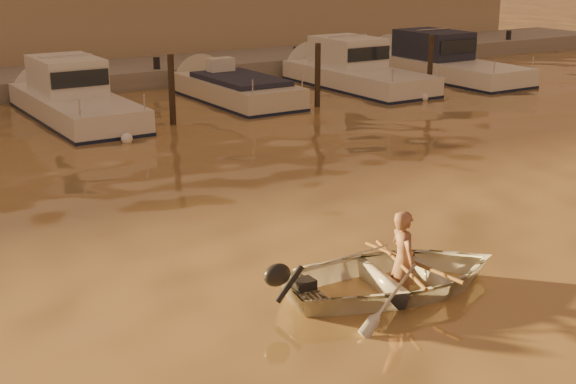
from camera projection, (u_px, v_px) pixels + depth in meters
ground_plane at (572, 289)px, 11.92m from camera, size 160.00×160.00×0.00m
dinghy at (396, 276)px, 11.80m from camera, size 3.77×2.99×0.70m
person at (403, 260)px, 11.77m from camera, size 0.46×0.61×1.53m
outboard_motor at (303, 288)px, 11.25m from camera, size 0.96×0.56×0.70m
oar_port at (412, 262)px, 11.83m from camera, size 0.12×2.10×0.13m
oar_starboard at (400, 264)px, 11.76m from camera, size 0.79×1.99×0.13m
moored_boat_2 at (75, 98)px, 23.50m from camera, size 2.20×7.40×1.75m
moored_boat_3 at (236, 94)px, 26.36m from camera, size 2.18×6.26×0.95m
moored_boat_4 at (358, 70)px, 28.78m from camera, size 2.37×7.25×1.75m
moored_boat_5 at (445, 62)px, 30.93m from camera, size 2.40×8.01×1.75m
piling_2 at (172, 93)px, 22.72m from camera, size 0.18×0.18×2.20m
piling_3 at (318, 78)px, 25.26m from camera, size 0.18×0.18×2.20m
piling_4 at (430, 67)px, 27.66m from camera, size 0.18×0.18×2.20m
fender_c at (127, 139)px, 20.81m from camera, size 0.30×0.30×0.30m
fender_d at (287, 108)px, 24.71m from camera, size 0.30×0.30×0.30m
fender_e at (424, 97)px, 26.56m from camera, size 0.30×0.30×0.30m
quay at (90, 82)px, 29.27m from camera, size 52.00×4.00×1.00m
waterfront_building at (42, 9)px, 33.06m from camera, size 46.00×7.00×4.80m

